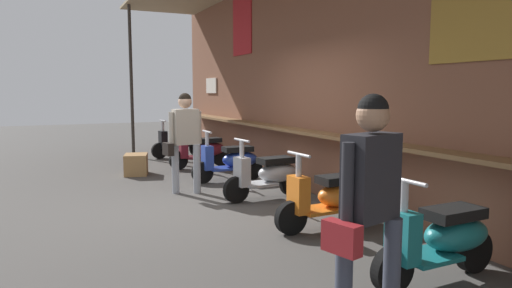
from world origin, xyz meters
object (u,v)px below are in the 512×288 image
(shopper_with_handbag, at_px, (369,192))
(scooter_orange, at_px, (331,197))
(scooter_blue, at_px, (232,160))
(scooter_teal, at_px, (443,238))
(scooter_maroon, at_px, (203,150))
(shopper_browsing, at_px, (185,133))
(scooter_black, at_px, (181,142))
(scooter_silver, at_px, (269,174))
(merchandise_crate, at_px, (136,164))

(shopper_with_handbag, bearing_deg, scooter_orange, 136.21)
(scooter_blue, bearing_deg, scooter_teal, 90.98)
(scooter_blue, xyz_separation_m, scooter_orange, (3.26, -0.00, 0.00))
(scooter_maroon, distance_m, shopper_browsing, 2.63)
(scooter_black, relative_size, scooter_maroon, 1.00)
(scooter_maroon, relative_size, scooter_orange, 1.00)
(scooter_blue, bearing_deg, shopper_with_handbag, 78.43)
(scooter_orange, height_order, shopper_with_handbag, shopper_with_handbag)
(scooter_maroon, relative_size, scooter_blue, 1.00)
(scooter_maroon, bearing_deg, scooter_black, -94.11)
(scooter_orange, xyz_separation_m, shopper_with_handbag, (2.18, -1.21, 0.63))
(scooter_black, xyz_separation_m, shopper_browsing, (4.08, -1.09, 0.62))
(shopper_browsing, bearing_deg, scooter_orange, 15.39)
(scooter_black, xyz_separation_m, scooter_orange, (6.70, 0.00, 0.00))
(shopper_with_handbag, bearing_deg, scooter_silver, 147.95)
(shopper_browsing, bearing_deg, scooter_silver, 42.70)
(scooter_black, xyz_separation_m, scooter_silver, (4.99, -0.00, 0.00))
(scooter_maroon, height_order, scooter_orange, same)
(scooter_blue, bearing_deg, merchandise_crate, -41.96)
(scooter_maroon, relative_size, shopper_with_handbag, 0.84)
(scooter_teal, bearing_deg, scooter_orange, -91.51)
(scooter_blue, height_order, scooter_silver, same)
(scooter_maroon, bearing_deg, scooter_teal, 85.89)
(scooter_maroon, height_order, scooter_blue, same)
(scooter_silver, height_order, scooter_teal, same)
(scooter_silver, bearing_deg, scooter_maroon, -94.24)
(shopper_browsing, relative_size, merchandise_crate, 3.01)
(scooter_black, bearing_deg, scooter_maroon, 86.47)
(scooter_blue, bearing_deg, scooter_silver, 90.98)
(shopper_with_handbag, bearing_deg, scooter_teal, 95.83)
(scooter_black, bearing_deg, scooter_orange, 86.47)
(scooter_silver, height_order, shopper_with_handbag, shopper_with_handbag)
(scooter_maroon, bearing_deg, scooter_orange, 85.89)
(scooter_silver, xyz_separation_m, scooter_teal, (3.42, 0.00, 0.00))
(shopper_with_handbag, xyz_separation_m, shopper_browsing, (-4.79, 0.12, -0.01))
(scooter_teal, relative_size, merchandise_crate, 2.55)
(scooter_teal, relative_size, shopper_with_handbag, 0.84)
(scooter_black, distance_m, scooter_maroon, 1.76)
(scooter_silver, bearing_deg, merchandise_crate, -67.17)
(scooter_maroon, xyz_separation_m, scooter_blue, (1.68, 0.00, 0.00))
(scooter_orange, relative_size, scooter_teal, 1.00)
(scooter_black, height_order, scooter_maroon, same)
(scooter_teal, height_order, shopper_with_handbag, shopper_with_handbag)
(scooter_blue, relative_size, shopper_browsing, 0.85)
(scooter_blue, bearing_deg, shopper_browsing, 31.43)
(scooter_orange, height_order, merchandise_crate, scooter_orange)
(scooter_black, height_order, shopper_browsing, shopper_browsing)
(scooter_black, distance_m, merchandise_crate, 2.54)
(scooter_black, bearing_deg, scooter_blue, 86.47)
(scooter_black, distance_m, scooter_teal, 8.42)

